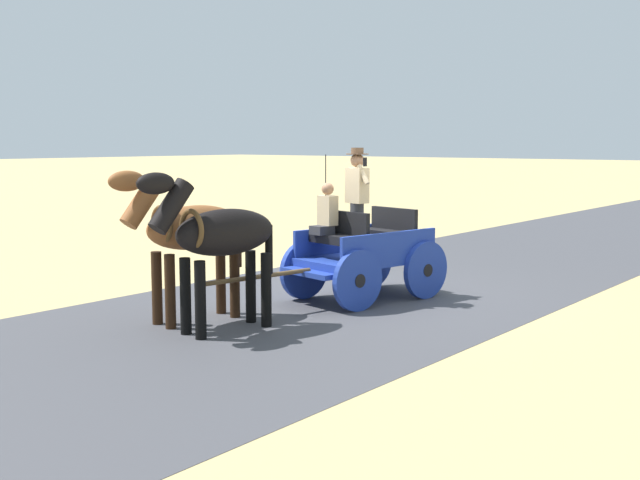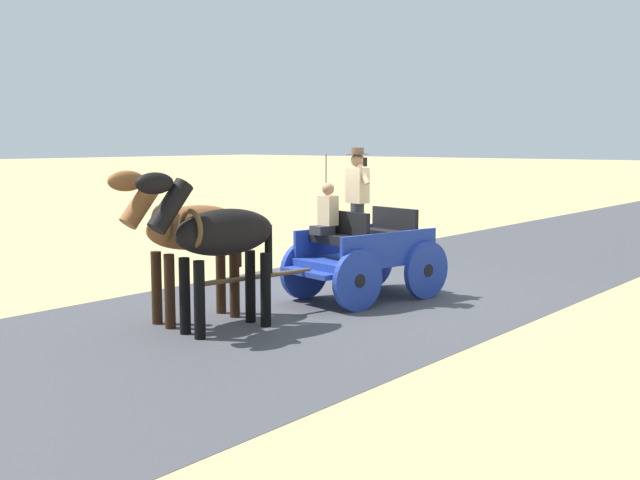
# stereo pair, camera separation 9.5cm
# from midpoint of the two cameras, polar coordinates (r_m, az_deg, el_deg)

# --- Properties ---
(ground_plane) EXTENTS (200.00, 200.00, 0.00)m
(ground_plane) POSITION_cam_midpoint_polar(r_m,az_deg,el_deg) (13.60, 3.02, -3.93)
(ground_plane) COLOR tan
(road_surface) EXTENTS (6.17, 160.00, 0.01)m
(road_surface) POSITION_cam_midpoint_polar(r_m,az_deg,el_deg) (13.60, 3.02, -3.91)
(road_surface) COLOR #424247
(road_surface) RESTS_ON ground
(horse_drawn_carriage) EXTENTS (1.86, 4.51, 2.50)m
(horse_drawn_carriage) POSITION_cam_midpoint_polar(r_m,az_deg,el_deg) (13.07, 2.80, -0.76)
(horse_drawn_carriage) COLOR #1E3899
(horse_drawn_carriage) RESTS_ON ground
(horse_near_side) EXTENTS (0.82, 2.15, 2.21)m
(horse_near_side) POSITION_cam_midpoint_polar(r_m,az_deg,el_deg) (10.84, -7.52, 0.28)
(horse_near_side) COLOR black
(horse_near_side) RESTS_ON ground
(horse_off_side) EXTENTS (0.83, 2.15, 2.21)m
(horse_off_side) POSITION_cam_midpoint_polar(r_m,az_deg,el_deg) (11.50, -9.64, 0.63)
(horse_off_side) COLOR brown
(horse_off_side) RESTS_ON ground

